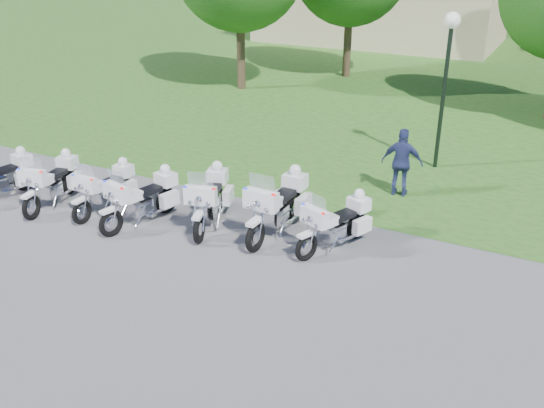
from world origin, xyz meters
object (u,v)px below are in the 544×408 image
at_px(motorcycle_5, 279,204).
at_px(lamp_post, 448,54).
at_px(motorcycle_3, 143,197).
at_px(motorcycle_1, 53,180).
at_px(motorcycle_4, 210,198).
at_px(motorcycle_6, 337,222).
at_px(motorcycle_2, 106,187).
at_px(bystander_c, 402,163).

xyz_separation_m(motorcycle_5, lamp_post, (2.21, 5.87, 2.60)).
xyz_separation_m(motorcycle_3, motorcycle_5, (3.09, 1.01, 0.07)).
distance_m(motorcycle_1, motorcycle_4, 4.24).
height_order(motorcycle_1, motorcycle_6, motorcycle_1).
height_order(motorcycle_2, bystander_c, bystander_c).
distance_m(motorcycle_6, bystander_c, 3.47).
relative_size(motorcycle_4, motorcycle_6, 1.11).
distance_m(motorcycle_2, motorcycle_5, 4.43).
relative_size(motorcycle_1, motorcycle_6, 1.08).
bearing_deg(motorcycle_4, lamp_post, -139.69).
distance_m(motorcycle_3, motorcycle_6, 4.64).
distance_m(motorcycle_4, bystander_c, 5.12).
xyz_separation_m(motorcycle_2, bystander_c, (6.21, 4.25, 0.31)).
bearing_deg(bystander_c, motorcycle_4, 39.92).
bearing_deg(motorcycle_6, motorcycle_5, 19.21).
relative_size(motorcycle_5, lamp_post, 0.58).
relative_size(motorcycle_3, motorcycle_6, 1.10).
distance_m(motorcycle_4, motorcycle_6, 3.12).
height_order(motorcycle_1, motorcycle_2, motorcycle_1).
distance_m(motorcycle_2, motorcycle_3, 1.26).
bearing_deg(motorcycle_4, motorcycle_1, -5.85).
bearing_deg(motorcycle_5, motorcycle_4, 13.43).
distance_m(motorcycle_1, motorcycle_6, 7.34).
bearing_deg(motorcycle_6, bystander_c, -74.90).
distance_m(motorcycle_3, bystander_c, 6.62).
bearing_deg(lamp_post, motorcycle_6, -97.22).
bearing_deg(motorcycle_5, lamp_post, -108.93).
xyz_separation_m(motorcycle_3, motorcycle_6, (4.55, 0.94, -0.03)).
xyz_separation_m(lamp_post, bystander_c, (-0.34, -2.50, -2.41)).
bearing_deg(motorcycle_3, bystander_c, -126.01).
height_order(motorcycle_3, bystander_c, bystander_c).
height_order(motorcycle_6, bystander_c, bystander_c).
bearing_deg(motorcycle_5, motorcycle_3, 19.87).
xyz_separation_m(motorcycle_1, motorcycle_3, (2.71, 0.21, 0.01)).
height_order(motorcycle_3, lamp_post, lamp_post).
xyz_separation_m(motorcycle_4, motorcycle_6, (3.10, 0.27, -0.05)).
bearing_deg(motorcycle_5, motorcycle_1, 13.63).
xyz_separation_m(motorcycle_1, bystander_c, (7.66, 4.59, 0.27)).
height_order(motorcycle_4, bystander_c, bystander_c).
bearing_deg(motorcycle_2, motorcycle_4, -167.92).
bearing_deg(bystander_c, motorcycle_3, 34.85).
distance_m(motorcycle_2, bystander_c, 7.53).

